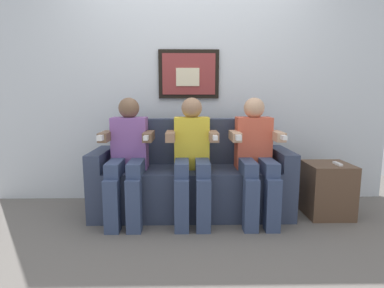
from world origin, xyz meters
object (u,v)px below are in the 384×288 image
(person_in_middle, at_px, (192,154))
(side_table_right, at_px, (327,189))
(couch, at_px, (192,181))
(person_on_left, at_px, (128,154))
(person_on_right, at_px, (256,154))
(spare_remote_on_table, at_px, (338,164))

(person_in_middle, xyz_separation_m, side_table_right, (1.28, 0.06, -0.36))
(couch, bearing_deg, person_on_left, -163.81)
(person_on_right, height_order, side_table_right, person_on_right)
(person_in_middle, distance_m, side_table_right, 1.33)
(person_in_middle, distance_m, person_on_right, 0.58)
(person_on_right, bearing_deg, couch, 163.81)
(person_in_middle, bearing_deg, couch, 90.17)
(couch, distance_m, person_in_middle, 0.34)
(spare_remote_on_table, bearing_deg, person_on_left, -179.74)
(couch, bearing_deg, person_in_middle, -89.83)
(couch, distance_m, side_table_right, 1.28)
(couch, height_order, person_on_left, person_on_left)
(person_on_left, distance_m, spare_remote_on_table, 1.91)
(spare_remote_on_table, bearing_deg, person_on_right, -179.35)
(person_in_middle, xyz_separation_m, spare_remote_on_table, (1.33, 0.01, -0.10))
(couch, height_order, side_table_right, couch)
(couch, distance_m, person_on_right, 0.67)
(person_in_middle, height_order, person_on_right, same)
(side_table_right, relative_size, spare_remote_on_table, 3.85)
(person_in_middle, relative_size, side_table_right, 2.22)
(person_in_middle, bearing_deg, spare_remote_on_table, 0.35)
(couch, relative_size, spare_remote_on_table, 14.29)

